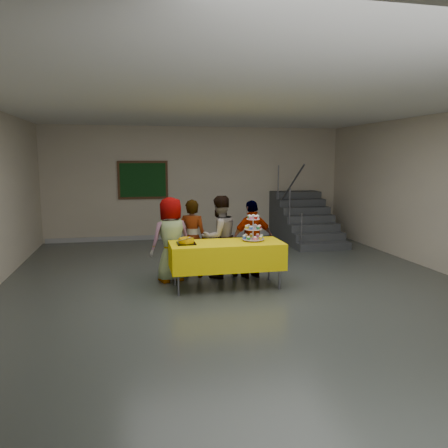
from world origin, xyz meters
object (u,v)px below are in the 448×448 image
at_px(bake_table, 226,255).
at_px(schoolchild_d, 252,239).
at_px(schoolchild_b, 192,238).
at_px(noticeboard, 143,180).
at_px(schoolchild_a, 171,239).
at_px(cupcake_stand, 253,230).
at_px(schoolchild_c, 219,237).
at_px(staircase, 302,222).
at_px(bear_cake, 186,240).

height_order(bake_table, schoolchild_d, schoolchild_d).
distance_m(schoolchild_b, noticeboard, 4.08).
height_order(bake_table, schoolchild_a, schoolchild_a).
bearing_deg(cupcake_stand, schoolchild_d, 75.40).
height_order(bake_table, schoolchild_b, schoolchild_b).
relative_size(schoolchild_c, schoolchild_d, 1.06).
distance_m(bake_table, cupcake_stand, 0.62).
height_order(schoolchild_d, staircase, staircase).
bearing_deg(cupcake_stand, schoolchild_b, 142.14).
relative_size(schoolchild_d, noticeboard, 1.09).
xyz_separation_m(bear_cake, schoolchild_b, (0.20, 0.79, -0.12)).
xyz_separation_m(bear_cake, schoolchild_a, (-0.19, 0.58, -0.08)).
relative_size(schoolchild_c, noticeboard, 1.15).
bearing_deg(schoolchild_c, noticeboard, -95.33).
distance_m(schoolchild_b, schoolchild_d, 1.10).
xyz_separation_m(schoolchild_c, schoolchild_d, (0.58, -0.14, -0.04)).
xyz_separation_m(schoolchild_b, schoolchild_c, (0.48, -0.14, 0.03)).
xyz_separation_m(bear_cake, noticeboard, (-0.55, 4.70, 0.77)).
bearing_deg(schoolchild_b, cupcake_stand, 163.02).
bearing_deg(schoolchild_c, schoolchild_d, 144.30).
relative_size(schoolchild_c, staircase, 0.62).
distance_m(bear_cake, schoolchild_a, 0.62).
xyz_separation_m(bake_table, schoolchild_d, (0.59, 0.51, 0.15)).
relative_size(bake_table, schoolchild_b, 1.32).
height_order(schoolchild_c, staircase, staircase).
height_order(bear_cake, schoolchild_c, schoolchild_c).
xyz_separation_m(schoolchild_a, schoolchild_c, (0.88, 0.07, 0.00)).
bearing_deg(schoolchild_c, bake_table, 66.75).
height_order(bake_table, noticeboard, noticeboard).
relative_size(schoolchild_a, noticeboard, 1.15).
height_order(bake_table, cupcake_stand, cupcake_stand).
bearing_deg(bear_cake, staircase, 47.15).
bearing_deg(bear_cake, bake_table, -0.39).
bearing_deg(staircase, bake_table, -126.95).
bearing_deg(staircase, schoolchild_a, -139.00).
bearing_deg(noticeboard, cupcake_stand, -69.90).
xyz_separation_m(schoolchild_b, staircase, (3.38, 3.08, -0.22)).
height_order(cupcake_stand, schoolchild_b, schoolchild_b).
bearing_deg(schoolchild_a, schoolchild_c, 165.24).
height_order(bear_cake, schoolchild_a, schoolchild_a).
bearing_deg(schoolchild_b, schoolchild_d, -173.76).
height_order(schoolchild_c, noticeboard, noticeboard).
relative_size(cupcake_stand, schoolchild_c, 0.30).
relative_size(cupcake_stand, bear_cake, 1.24).
distance_m(schoolchild_d, staircase, 4.08).
xyz_separation_m(cupcake_stand, schoolchild_c, (-0.46, 0.59, -0.20)).
relative_size(cupcake_stand, staircase, 0.19).
distance_m(bake_table, schoolchild_a, 1.06).
xyz_separation_m(bake_table, schoolchild_b, (-0.47, 0.79, 0.16)).
bearing_deg(bake_table, schoolchild_c, 89.06).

